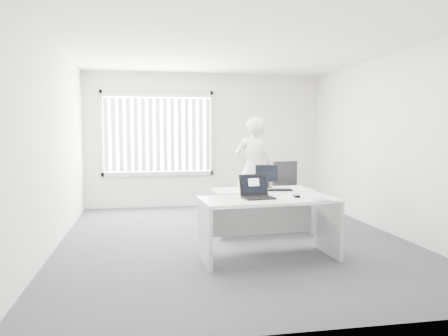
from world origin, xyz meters
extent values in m
plane|color=#4E4D55|center=(0.00, 0.00, 0.00)|extent=(6.00, 6.00, 0.00)
cube|color=silver|center=(0.00, 3.00, 1.40)|extent=(5.00, 0.02, 2.80)
cube|color=silver|center=(0.00, -3.00, 1.40)|extent=(5.00, 0.02, 2.80)
cube|color=silver|center=(-2.50, 0.00, 1.40)|extent=(0.02, 6.00, 2.80)
cube|color=silver|center=(2.50, 0.00, 1.40)|extent=(0.02, 6.00, 2.80)
cube|color=white|center=(0.00, 0.00, 2.80)|extent=(5.00, 6.00, 0.02)
cube|color=#B4B4AF|center=(-1.00, 2.96, 1.55)|extent=(2.32, 0.06, 1.76)
cube|color=white|center=(0.24, -1.00, 0.75)|extent=(1.74, 0.91, 0.03)
cube|color=#ACADAF|center=(-0.58, -1.06, 0.37)|extent=(0.09, 0.73, 0.74)
cube|color=#ACADAF|center=(1.06, -0.94, 0.37)|extent=(0.09, 0.73, 0.74)
cube|color=white|center=(0.54, 0.33, 0.68)|extent=(1.54, 0.75, 0.03)
cube|color=#ACADAF|center=(-0.21, 0.31, 0.33)|extent=(0.05, 0.66, 0.67)
cube|color=#ACADAF|center=(1.28, 0.35, 0.33)|extent=(0.05, 0.66, 0.67)
cylinder|color=black|center=(1.14, 0.78, 0.04)|extent=(0.72, 0.72, 0.08)
cylinder|color=black|center=(1.14, 0.78, 0.24)|extent=(0.07, 0.07, 0.47)
cube|color=black|center=(1.14, 0.78, 0.47)|extent=(0.55, 0.55, 0.07)
cube|color=black|center=(1.11, 0.99, 0.80)|extent=(0.45, 0.14, 0.56)
imported|color=silver|center=(0.67, 1.44, 0.92)|extent=(0.75, 0.57, 1.85)
cube|color=silver|center=(0.55, -1.04, 0.77)|extent=(0.28, 0.21, 0.00)
cube|color=white|center=(0.83, -1.24, 0.77)|extent=(0.19, 0.25, 0.01)
cube|color=black|center=(0.70, 0.14, 0.71)|extent=(0.49, 0.23, 0.02)
camera|label=1|loc=(-1.27, -6.21, 1.62)|focal=35.00mm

